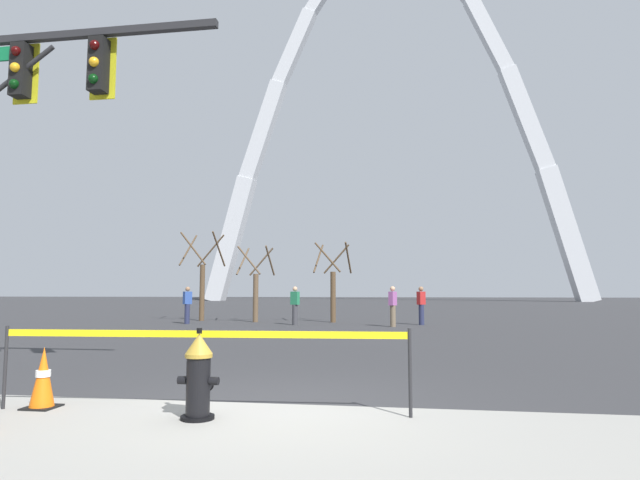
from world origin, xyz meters
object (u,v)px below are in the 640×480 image
(monument_arch, at_px, (390,133))
(pedestrian_walking_left, at_px, (421,305))
(traffic_cone_by_hydrant, at_px, (43,378))
(pedestrian_standing_center, at_px, (187,305))
(fire_hydrant, at_px, (199,376))
(traffic_signal_gantry, at_px, (3,129))
(pedestrian_walking_right, at_px, (393,306))
(pedestrian_near_trees, at_px, (295,305))

(monument_arch, relative_size, pedestrian_walking_left, 34.65)
(traffic_cone_by_hydrant, relative_size, pedestrian_standing_center, 0.46)
(fire_hydrant, xyz_separation_m, traffic_signal_gantry, (-4.27, 2.04, 3.60))
(monument_arch, bearing_deg, traffic_cone_by_hydrant, -92.20)
(pedestrian_walking_right, bearing_deg, pedestrian_walking_left, 50.97)
(traffic_cone_by_hydrant, distance_m, traffic_signal_gantry, 4.68)
(pedestrian_standing_center, relative_size, pedestrian_near_trees, 1.00)
(traffic_cone_by_hydrant, relative_size, pedestrian_walking_right, 0.46)
(fire_hydrant, relative_size, pedestrian_near_trees, 0.62)
(pedestrian_walking_right, distance_m, pedestrian_near_trees, 4.08)
(traffic_signal_gantry, relative_size, pedestrian_near_trees, 3.77)
(traffic_cone_by_hydrant, xyz_separation_m, pedestrian_near_trees, (-0.18, 16.07, 0.46))
(pedestrian_walking_right, bearing_deg, pedestrian_standing_center, 175.88)
(pedestrian_walking_right, bearing_deg, monument_arch, 91.21)
(fire_hydrant, distance_m, traffic_cone_by_hydrant, 2.06)
(traffic_cone_by_hydrant, bearing_deg, pedestrian_standing_center, 106.94)
(pedestrian_walking_left, xyz_separation_m, pedestrian_walking_right, (-1.15, -1.42, 0.00))
(traffic_signal_gantry, xyz_separation_m, pedestrian_walking_left, (7.24, 15.13, -3.25))
(monument_arch, bearing_deg, pedestrian_walking_right, -88.79)
(fire_hydrant, bearing_deg, monument_arch, 89.46)
(traffic_signal_gantry, bearing_deg, fire_hydrant, -25.50)
(traffic_signal_gantry, relative_size, pedestrian_walking_right, 3.77)
(fire_hydrant, bearing_deg, pedestrian_walking_left, 80.20)
(pedestrian_walking_left, distance_m, pedestrian_near_trees, 5.26)
(traffic_signal_gantry, xyz_separation_m, pedestrian_walking_right, (6.09, 13.71, -3.25))
(fire_hydrant, relative_size, pedestrian_walking_right, 0.62)
(pedestrian_near_trees, bearing_deg, fire_hydrant, -82.23)
(monument_arch, xyz_separation_m, pedestrian_near_trees, (-2.89, -54.32, -23.29))
(traffic_cone_by_hydrant, height_order, traffic_signal_gantry, traffic_signal_gantry)
(traffic_cone_by_hydrant, bearing_deg, traffic_signal_gantry, 141.10)
(monument_arch, height_order, pedestrian_standing_center, monument_arch)
(fire_hydrant, bearing_deg, traffic_cone_by_hydrant, 173.21)
(fire_hydrant, distance_m, pedestrian_walking_left, 17.43)
(fire_hydrant, xyz_separation_m, pedestrian_standing_center, (-6.96, 16.38, 0.35))
(fire_hydrant, bearing_deg, pedestrian_near_trees, 97.77)
(pedestrian_walking_left, bearing_deg, pedestrian_near_trees, -170.69)
(pedestrian_walking_right, height_order, pedestrian_near_trees, same)
(pedestrian_standing_center, bearing_deg, fire_hydrant, -66.97)
(fire_hydrant, relative_size, monument_arch, 0.02)
(pedestrian_standing_center, bearing_deg, pedestrian_walking_right, -4.12)
(traffic_cone_by_hydrant, height_order, monument_arch, monument_arch)
(traffic_signal_gantry, height_order, pedestrian_standing_center, traffic_signal_gantry)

